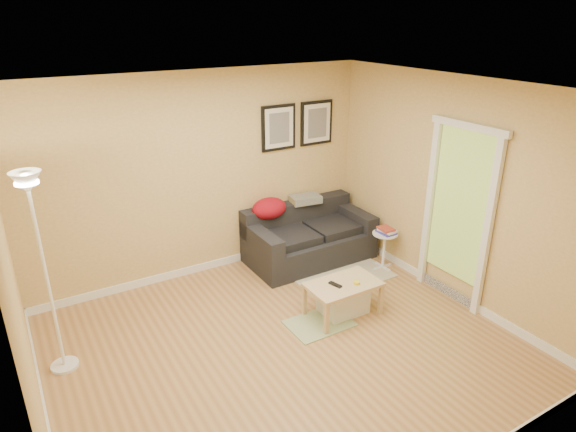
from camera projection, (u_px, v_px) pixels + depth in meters
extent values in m
plane|color=#AF814B|center=(285.00, 347.00, 5.16)|extent=(4.50, 4.50, 0.00)
plane|color=white|center=(284.00, 91.00, 4.17)|extent=(4.50, 4.50, 0.00)
plane|color=#DBBC70|center=(203.00, 176.00, 6.25)|extent=(4.50, 0.00, 4.50)
plane|color=#DBBC70|center=(449.00, 346.00, 3.08)|extent=(4.50, 0.00, 4.50)
plane|color=#DBBC70|center=(16.00, 298.00, 3.59)|extent=(0.00, 4.00, 4.00)
plane|color=#DBBC70|center=(452.00, 191.00, 5.74)|extent=(0.00, 4.00, 4.00)
cube|color=white|center=(210.00, 265.00, 6.72)|extent=(4.50, 0.02, 0.10)
cube|color=white|center=(49.00, 430.00, 4.07)|extent=(0.02, 4.00, 0.10)
cube|color=white|center=(439.00, 286.00, 6.20)|extent=(0.02, 4.00, 0.10)
cube|color=#BBB594|center=(341.00, 274.00, 6.57)|extent=(1.25, 0.85, 0.01)
cube|color=#668C4C|center=(319.00, 323.00, 5.54)|extent=(0.70, 0.50, 0.01)
cube|color=black|center=(335.00, 285.00, 5.51)|extent=(0.09, 0.17, 0.02)
cylinder|color=yellow|center=(357.00, 283.00, 5.54)|extent=(0.07, 0.07, 0.03)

